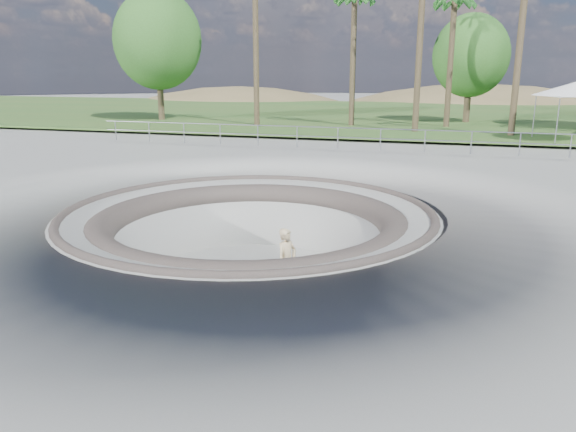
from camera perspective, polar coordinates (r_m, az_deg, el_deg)
name	(u,v)px	position (r m, az deg, el deg)	size (l,w,h in m)	color
ground	(249,211)	(15.49, -4.00, 0.46)	(180.00, 180.00, 0.00)	#979793
skate_bowl	(250,274)	(16.03, -3.89, -5.89)	(14.00, 14.00, 4.10)	#979793
grass_strip	(391,114)	(48.47, 10.44, 10.14)	(180.00, 36.00, 0.12)	#346026
distant_hills	(441,161)	(72.05, 15.27, 5.45)	(103.20, 45.00, 28.60)	brown
safety_railing	(338,138)	(26.77, 5.09, 7.92)	(25.00, 0.06, 1.03)	gray
skateboard	(287,294)	(14.61, -0.13, -7.96)	(0.87, 0.47, 0.09)	#8F5E39
skater	(287,262)	(14.29, -0.13, -4.66)	(0.64, 0.42, 1.74)	#D4B989
canopy_white	(576,89)	(32.56, 27.20, 11.41)	(5.60, 5.60, 2.94)	gray
bushy_tree_left	(158,40)	(42.55, -13.12, 17.00)	(6.33, 5.75, 9.13)	brown
bushy_tree_mid	(471,56)	(41.33, 18.09, 15.22)	(5.10, 4.63, 7.35)	brown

